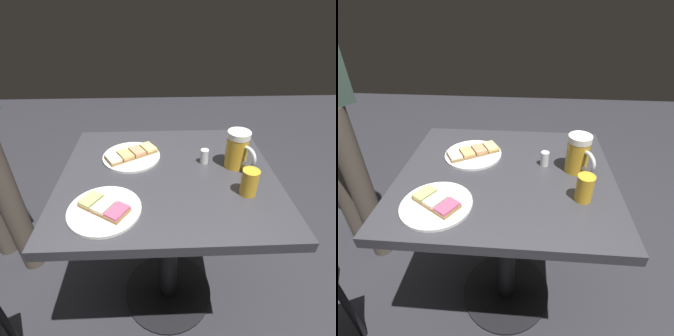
{
  "view_description": "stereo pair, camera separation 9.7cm",
  "coord_description": "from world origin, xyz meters",
  "views": [
    {
      "loc": [
        -0.81,
        0.03,
        1.32
      ],
      "look_at": [
        0.0,
        0.0,
        0.78
      ],
      "focal_mm": 28.67,
      "sensor_mm": 36.0,
      "label": 1
    },
    {
      "loc": [
        -0.8,
        -0.06,
        1.32
      ],
      "look_at": [
        0.0,
        0.0,
        0.78
      ],
      "focal_mm": 28.67,
      "sensor_mm": 36.0,
      "label": 2
    }
  ],
  "objects": [
    {
      "name": "beer_mug",
      "position": [
        0.03,
        -0.26,
        0.83
      ],
      "size": [
        0.13,
        0.09,
        0.14
      ],
      "color": "gold",
      "rests_on": "cafe_table"
    },
    {
      "name": "beer_glass_small",
      "position": [
        -0.13,
        -0.26,
        0.8
      ],
      "size": [
        0.05,
        0.05,
        0.09
      ],
      "primitive_type": "cylinder",
      "color": "gold",
      "rests_on": "cafe_table"
    },
    {
      "name": "plate_far",
      "position": [
        0.11,
        0.14,
        0.77
      ],
      "size": [
        0.23,
        0.23,
        0.03
      ],
      "color": "white",
      "rests_on": "cafe_table"
    },
    {
      "name": "cafe_table",
      "position": [
        0.0,
        0.0,
        0.59
      ],
      "size": [
        0.69,
        0.78,
        0.76
      ],
      "color": "black",
      "rests_on": "ground_plane"
    },
    {
      "name": "ground_plane",
      "position": [
        0.0,
        0.0,
        0.0
      ],
      "size": [
        6.0,
        6.0,
        0.0
      ],
      "primitive_type": "plane",
      "color": "#28282D"
    },
    {
      "name": "salt_shaker",
      "position": [
        0.06,
        -0.14,
        0.78
      ],
      "size": [
        0.03,
        0.03,
        0.06
      ],
      "primitive_type": "cylinder",
      "color": "silver",
      "rests_on": "cafe_table"
    },
    {
      "name": "plate_near",
      "position": [
        -0.2,
        0.2,
        0.77
      ],
      "size": [
        0.22,
        0.22,
        0.03
      ],
      "color": "white",
      "rests_on": "cafe_table"
    }
  ]
}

